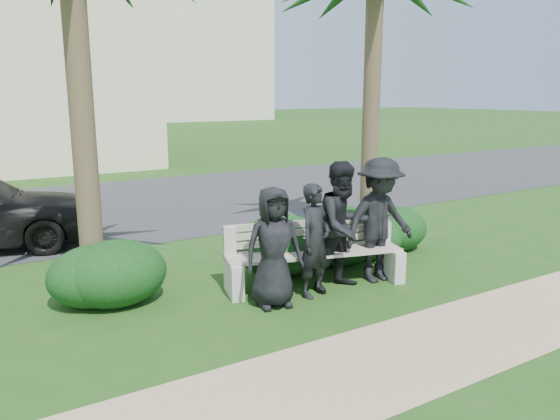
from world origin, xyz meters
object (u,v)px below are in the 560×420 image
at_px(man_a, 274,247).
at_px(park_bench, 314,258).
at_px(man_d, 379,220).
at_px(man_b, 315,240).
at_px(man_c, 343,226).

bearing_deg(man_a, park_bench, 31.72).
bearing_deg(park_bench, man_a, -143.84).
bearing_deg(park_bench, man_d, -3.57).
distance_m(man_b, man_c, 0.54).
relative_size(park_bench, man_d, 1.48).
relative_size(park_bench, man_a, 1.72).
distance_m(park_bench, man_c, 0.67).
height_order(man_a, man_d, man_d).
bearing_deg(man_d, man_c, 179.10).
relative_size(man_b, man_c, 0.86).
distance_m(park_bench, man_b, 0.55).
xyz_separation_m(man_b, man_d, (1.18, 0.01, 0.14)).
relative_size(man_c, man_d, 0.99).
bearing_deg(man_b, man_a, 163.43).
xyz_separation_m(man_a, man_d, (1.87, 0.03, 0.13)).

